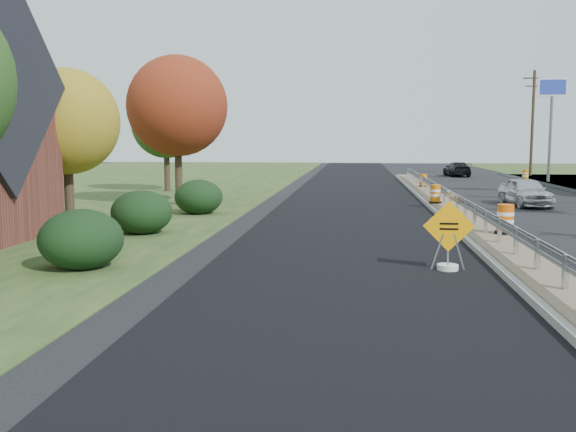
# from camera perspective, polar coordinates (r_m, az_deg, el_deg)

# --- Properties ---
(ground) EXTENTS (140.00, 140.00, 0.00)m
(ground) POSITION_cam_1_polar(r_m,az_deg,el_deg) (21.80, 17.13, -2.01)
(ground) COLOR black
(ground) RESTS_ON ground
(milled_overlay) EXTENTS (7.20, 120.00, 0.01)m
(milled_overlay) POSITION_cam_1_polar(r_m,az_deg,el_deg) (31.31, 5.69, 0.86)
(milled_overlay) COLOR black
(milled_overlay) RESTS_ON ground
(median) EXTENTS (1.60, 55.00, 0.23)m
(median) POSITION_cam_1_polar(r_m,az_deg,el_deg) (29.61, 14.21, 0.55)
(median) COLOR gray
(median) RESTS_ON ground
(guardrail) EXTENTS (0.10, 46.15, 0.72)m
(guardrail) POSITION_cam_1_polar(r_m,az_deg,el_deg) (30.54, 13.98, 1.90)
(guardrail) COLOR silver
(guardrail) RESTS_ON median
(pylon_sign_north) EXTENTS (2.20, 0.30, 7.90)m
(pylon_sign_north) POSITION_cam_1_polar(r_m,az_deg,el_deg) (53.32, 22.42, 9.77)
(pylon_sign_north) COLOR slate
(pylon_sign_north) RESTS_ON ground
(utility_pole_north) EXTENTS (1.90, 0.26, 9.40)m
(utility_pole_north) POSITION_cam_1_polar(r_m,az_deg,el_deg) (62.19, 20.91, 7.91)
(utility_pole_north) COLOR #473523
(utility_pole_north) RESTS_ON ground
(hedge_south) EXTENTS (2.09, 2.09, 1.52)m
(hedge_south) POSITION_cam_1_polar(r_m,az_deg,el_deg) (16.78, -17.90, -1.96)
(hedge_south) COLOR black
(hedge_south) RESTS_ON ground
(hedge_mid) EXTENTS (2.09, 2.09, 1.52)m
(hedge_mid) POSITION_cam_1_polar(r_m,az_deg,el_deg) (22.51, -12.88, 0.34)
(hedge_mid) COLOR black
(hedge_mid) RESTS_ON ground
(hedge_north) EXTENTS (2.09, 2.09, 1.52)m
(hedge_north) POSITION_cam_1_polar(r_m,az_deg,el_deg) (28.09, -7.95, 1.70)
(hedge_north) COLOR black
(hedge_north) RESTS_ON ground
(tree_near_yellow) EXTENTS (3.96, 3.96, 5.88)m
(tree_near_yellow) POSITION_cam_1_polar(r_m,az_deg,el_deg) (25.55, -19.11, 7.91)
(tree_near_yellow) COLOR #473523
(tree_near_yellow) RESTS_ON ground
(tree_near_red) EXTENTS (4.95, 4.95, 7.35)m
(tree_near_red) POSITION_cam_1_polar(r_m,az_deg,el_deg) (32.41, -9.82, 9.59)
(tree_near_red) COLOR #473523
(tree_near_red) RESTS_ON ground
(tree_near_back) EXTENTS (4.29, 4.29, 6.37)m
(tree_near_back) POSITION_cam_1_polar(r_m,az_deg,el_deg) (40.90, -10.79, 8.05)
(tree_near_back) COLOR #473523
(tree_near_back) RESTS_ON ground
(caution_sign) EXTENTS (1.26, 0.52, 1.73)m
(caution_sign) POSITION_cam_1_polar(r_m,az_deg,el_deg) (16.34, 14.04, -3.20)
(caution_sign) COLOR white
(caution_sign) RESTS_ON ground
(barrel_median_near) EXTENTS (0.65, 0.65, 0.95)m
(barrel_median_near) POSITION_cam_1_polar(r_m,az_deg,el_deg) (21.59, 18.75, -0.31)
(barrel_median_near) COLOR black
(barrel_median_near) RESTS_ON median
(barrel_median_mid) EXTENTS (0.60, 0.60, 0.88)m
(barrel_median_mid) POSITION_cam_1_polar(r_m,az_deg,el_deg) (31.25, 12.96, 1.90)
(barrel_median_mid) COLOR black
(barrel_median_mid) RESTS_ON median
(barrel_median_far) EXTENTS (0.55, 0.55, 0.81)m
(barrel_median_far) POSITION_cam_1_polar(r_m,az_deg,el_deg) (42.24, 11.94, 3.10)
(barrel_median_far) COLOR black
(barrel_median_far) RESTS_ON median
(barrel_shoulder_far) EXTENTS (0.59, 0.59, 0.86)m
(barrel_shoulder_far) POSITION_cam_1_polar(r_m,az_deg,el_deg) (54.51, 20.34, 3.40)
(barrel_shoulder_far) COLOR black
(barrel_shoulder_far) RESTS_ON ground
(car_silver) EXTENTS (2.10, 4.26, 1.40)m
(car_silver) POSITION_cam_1_polar(r_m,az_deg,el_deg) (33.45, 20.37, 2.04)
(car_silver) COLOR silver
(car_silver) RESTS_ON ground
(car_dark_far) EXTENTS (2.09, 4.50, 1.27)m
(car_dark_far) POSITION_cam_1_polar(r_m,az_deg,el_deg) (59.16, 14.80, 4.05)
(car_dark_far) COLOR black
(car_dark_far) RESTS_ON ground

